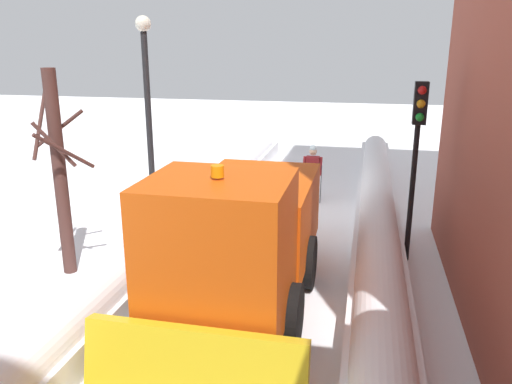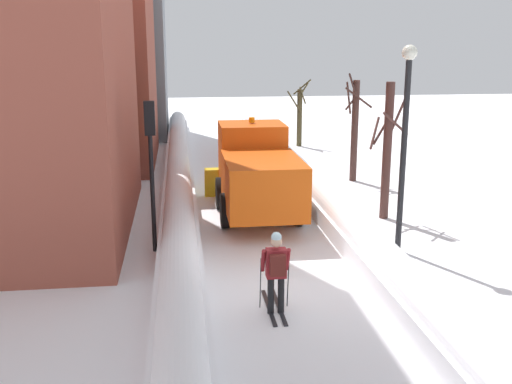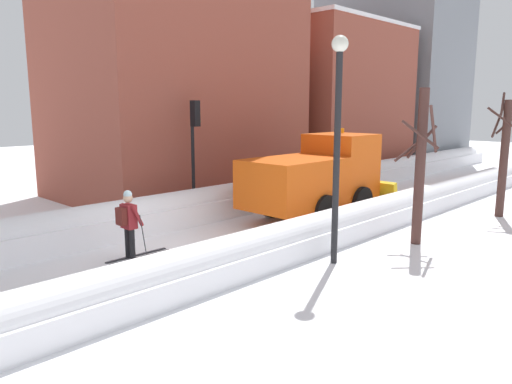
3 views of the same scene
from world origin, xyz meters
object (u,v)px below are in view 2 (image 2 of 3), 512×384
at_px(plow_truck, 257,173).
at_px(traffic_light_pole, 151,147).
at_px(bare_tree_mid, 354,128).
at_px(skier, 276,269).
at_px(bare_tree_near, 387,149).
at_px(bare_tree_far, 300,115).
at_px(street_lamp, 405,125).

relative_size(plow_truck, traffic_light_pole, 1.46).
bearing_deg(bare_tree_mid, skier, -113.45).
bearing_deg(traffic_light_pole, bare_tree_near, 16.44).
xyz_separation_m(traffic_light_pole, bare_tree_mid, (7.85, 7.53, -0.70)).
xyz_separation_m(traffic_light_pole, bare_tree_near, (7.33, 2.16, -0.61)).
distance_m(plow_truck, skier, 7.28).
xyz_separation_m(skier, bare_tree_near, (4.64, 6.53, 1.28)).
bearing_deg(bare_tree_far, bare_tree_near, -89.97).
height_order(plow_truck, traffic_light_pole, traffic_light_pole).
height_order(traffic_light_pole, bare_tree_mid, bare_tree_mid).
xyz_separation_m(bare_tree_near, bare_tree_far, (-0.01, 13.99, -0.57)).
bearing_deg(bare_tree_far, street_lamp, -92.23).
relative_size(plow_truck, bare_tree_near, 1.36).
xyz_separation_m(street_lamp, bare_tree_near, (0.67, 3.11, -1.20)).
relative_size(bare_tree_near, bare_tree_mid, 1.00).
height_order(skier, traffic_light_pole, traffic_light_pole).
relative_size(skier, bare_tree_near, 0.41).
xyz_separation_m(street_lamp, bare_tree_far, (0.67, 17.10, -1.77)).
distance_m(street_lamp, bare_tree_far, 17.20).
xyz_separation_m(bare_tree_near, bare_tree_mid, (0.52, 5.37, -0.09)).
distance_m(skier, traffic_light_pole, 5.46).
height_order(plow_truck, bare_tree_far, bare_tree_far).
height_order(plow_truck, bare_tree_mid, bare_tree_mid).
bearing_deg(street_lamp, traffic_light_pole, 171.88).
xyz_separation_m(bare_tree_mid, bare_tree_far, (-0.53, 8.62, -0.48)).
xyz_separation_m(plow_truck, street_lamp, (3.42, -3.83, 2.01)).
distance_m(street_lamp, bare_tree_mid, 8.66).
relative_size(skier, traffic_light_pole, 0.44).
bearing_deg(plow_truck, traffic_light_pole, -138.31).
distance_m(plow_truck, bare_tree_mid, 6.59).
bearing_deg(bare_tree_near, traffic_light_pole, -163.56).
bearing_deg(bare_tree_near, street_lamp, -102.21).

